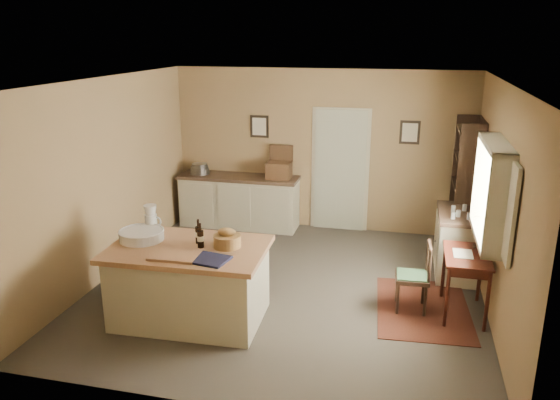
{
  "coord_description": "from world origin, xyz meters",
  "views": [
    {
      "loc": [
        1.44,
        -6.43,
        3.24
      ],
      "look_at": [
        -0.15,
        0.21,
        1.15
      ],
      "focal_mm": 35.0,
      "sensor_mm": 36.0,
      "label": 1
    }
  ],
  "objects_px": {
    "sideboard": "(240,199)",
    "writing_desk": "(467,262)",
    "right_cabinet": "(458,243)",
    "desk_chair": "(412,277)",
    "shelving_unit": "(468,188)",
    "work_island": "(189,281)"
  },
  "relations": [
    {
      "from": "desk_chair",
      "to": "work_island",
      "type": "bearing_deg",
      "value": -165.22
    },
    {
      "from": "work_island",
      "to": "writing_desk",
      "type": "relative_size",
      "value": 2.17
    },
    {
      "from": "work_island",
      "to": "shelving_unit",
      "type": "height_order",
      "value": "shelving_unit"
    },
    {
      "from": "sideboard",
      "to": "right_cabinet",
      "type": "distance_m",
      "value": 3.73
    },
    {
      "from": "sideboard",
      "to": "shelving_unit",
      "type": "height_order",
      "value": "shelving_unit"
    },
    {
      "from": "work_island",
      "to": "shelving_unit",
      "type": "relative_size",
      "value": 0.89
    },
    {
      "from": "sideboard",
      "to": "work_island",
      "type": "bearing_deg",
      "value": -82.91
    },
    {
      "from": "work_island",
      "to": "writing_desk",
      "type": "bearing_deg",
      "value": 13.55
    },
    {
      "from": "shelving_unit",
      "to": "work_island",
      "type": "bearing_deg",
      "value": -138.63
    },
    {
      "from": "work_island",
      "to": "writing_desk",
      "type": "distance_m",
      "value": 3.26
    },
    {
      "from": "desk_chair",
      "to": "shelving_unit",
      "type": "xyz_separation_m",
      "value": [
        0.76,
        2.07,
        0.6
      ]
    },
    {
      "from": "work_island",
      "to": "desk_chair",
      "type": "bearing_deg",
      "value": 16.12
    },
    {
      "from": "work_island",
      "to": "right_cabinet",
      "type": "bearing_deg",
      "value": 31.26
    },
    {
      "from": "right_cabinet",
      "to": "shelving_unit",
      "type": "relative_size",
      "value": 0.51
    },
    {
      "from": "sideboard",
      "to": "writing_desk",
      "type": "xyz_separation_m",
      "value": [
        3.54,
        -2.37,
        0.18
      ]
    },
    {
      "from": "writing_desk",
      "to": "shelving_unit",
      "type": "height_order",
      "value": "shelving_unit"
    },
    {
      "from": "sideboard",
      "to": "writing_desk",
      "type": "height_order",
      "value": "sideboard"
    },
    {
      "from": "desk_chair",
      "to": "shelving_unit",
      "type": "relative_size",
      "value": 0.41
    },
    {
      "from": "writing_desk",
      "to": "shelving_unit",
      "type": "xyz_separation_m",
      "value": [
        0.15,
        2.03,
        0.36
      ]
    },
    {
      "from": "right_cabinet",
      "to": "writing_desk",
      "type": "bearing_deg",
      "value": -89.99
    },
    {
      "from": "sideboard",
      "to": "desk_chair",
      "type": "distance_m",
      "value": 3.8
    },
    {
      "from": "work_island",
      "to": "sideboard",
      "type": "height_order",
      "value": "work_island"
    }
  ]
}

